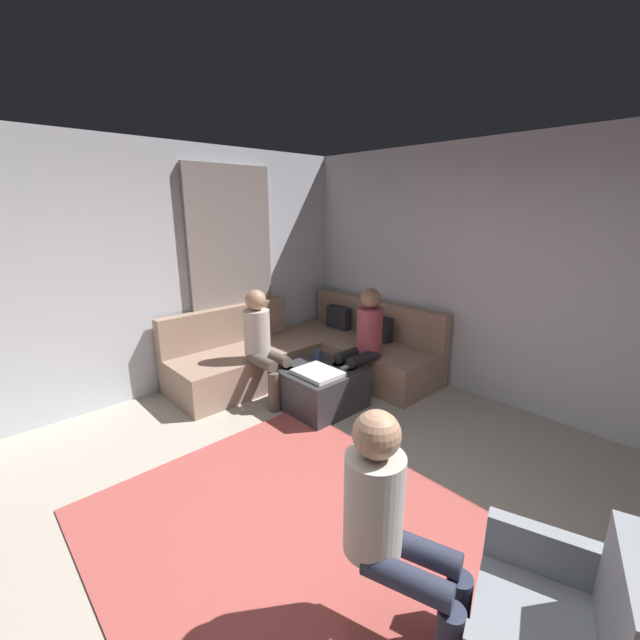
{
  "coord_description": "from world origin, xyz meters",
  "views": [
    {
      "loc": [
        1.46,
        -1.24,
        2.04
      ],
      "look_at": [
        -1.63,
        1.63,
        0.85
      ],
      "focal_mm": 22.74,
      "sensor_mm": 36.0,
      "label": 1
    }
  ],
  "objects_px": {
    "sectional_couch": "(310,353)",
    "coffee_mug": "(318,355)",
    "game_remote": "(347,367)",
    "person_on_couch_side": "(263,341)",
    "person_on_couch_back": "(363,339)",
    "person_on_armchair": "(393,523)",
    "ottoman": "(320,387)"
  },
  "relations": [
    {
      "from": "person_on_armchair",
      "to": "person_on_couch_back",
      "type": "bearing_deg",
      "value": -154.06
    },
    {
      "from": "game_remote",
      "to": "person_on_armchair",
      "type": "distance_m",
      "value": 2.39
    },
    {
      "from": "ottoman",
      "to": "person_on_armchair",
      "type": "xyz_separation_m",
      "value": [
        1.96,
        -1.36,
        0.43
      ]
    },
    {
      "from": "person_on_armchair",
      "to": "person_on_couch_side",
      "type": "bearing_deg",
      "value": -130.67
    },
    {
      "from": "game_remote",
      "to": "person_on_couch_side",
      "type": "height_order",
      "value": "person_on_couch_side"
    },
    {
      "from": "ottoman",
      "to": "game_remote",
      "type": "relative_size",
      "value": 5.07
    },
    {
      "from": "coffee_mug",
      "to": "person_on_armchair",
      "type": "height_order",
      "value": "person_on_armchair"
    },
    {
      "from": "game_remote",
      "to": "person_on_couch_side",
      "type": "relative_size",
      "value": 0.12
    },
    {
      "from": "sectional_couch",
      "to": "person_on_armchair",
      "type": "relative_size",
      "value": 2.16
    },
    {
      "from": "game_remote",
      "to": "person_on_couch_side",
      "type": "xyz_separation_m",
      "value": [
        -0.72,
        -0.55,
        0.23
      ]
    },
    {
      "from": "person_on_couch_back",
      "to": "sectional_couch",
      "type": "bearing_deg",
      "value": 3.86
    },
    {
      "from": "ottoman",
      "to": "game_remote",
      "type": "height_order",
      "value": "game_remote"
    },
    {
      "from": "person_on_couch_side",
      "to": "person_on_armchair",
      "type": "distance_m",
      "value": 2.71
    },
    {
      "from": "person_on_couch_back",
      "to": "person_on_couch_side",
      "type": "xyz_separation_m",
      "value": [
        -0.67,
        -0.85,
        0.0
      ]
    },
    {
      "from": "ottoman",
      "to": "person_on_armchair",
      "type": "height_order",
      "value": "person_on_armchair"
    },
    {
      "from": "game_remote",
      "to": "person_on_couch_back",
      "type": "bearing_deg",
      "value": 99.79
    },
    {
      "from": "game_remote",
      "to": "person_on_couch_side",
      "type": "bearing_deg",
      "value": -142.87
    },
    {
      "from": "coffee_mug",
      "to": "person_on_couch_side",
      "type": "xyz_separation_m",
      "value": [
        -0.32,
        -0.51,
        0.19
      ]
    },
    {
      "from": "coffee_mug",
      "to": "person_on_armchair",
      "type": "xyz_separation_m",
      "value": [
        2.18,
        -1.54,
        0.17
      ]
    },
    {
      "from": "sectional_couch",
      "to": "coffee_mug",
      "type": "distance_m",
      "value": 0.58
    },
    {
      "from": "person_on_armchair",
      "to": "coffee_mug",
      "type": "bearing_deg",
      "value": -143.46
    },
    {
      "from": "sectional_couch",
      "to": "person_on_couch_back",
      "type": "bearing_deg",
      "value": 3.86
    },
    {
      "from": "game_remote",
      "to": "person_on_couch_side",
      "type": "distance_m",
      "value": 0.93
    },
    {
      "from": "sectional_couch",
      "to": "person_on_armchair",
      "type": "bearing_deg",
      "value": -34.7
    },
    {
      "from": "ottoman",
      "to": "coffee_mug",
      "type": "height_order",
      "value": "coffee_mug"
    },
    {
      "from": "person_on_couch_side",
      "to": "person_on_couch_back",
      "type": "bearing_deg",
      "value": 141.95
    },
    {
      "from": "person_on_couch_back",
      "to": "coffee_mug",
      "type": "bearing_deg",
      "value": 45.04
    },
    {
      "from": "game_remote",
      "to": "sectional_couch",
      "type": "bearing_deg",
      "value": 163.8
    },
    {
      "from": "coffee_mug",
      "to": "person_on_couch_side",
      "type": "distance_m",
      "value": 0.63
    },
    {
      "from": "person_on_couch_side",
      "to": "coffee_mug",
      "type": "bearing_deg",
      "value": 147.59
    },
    {
      "from": "sectional_couch",
      "to": "coffee_mug",
      "type": "height_order",
      "value": "sectional_couch"
    },
    {
      "from": "sectional_couch",
      "to": "game_remote",
      "type": "xyz_separation_m",
      "value": [
        0.87,
        -0.25,
        0.15
      ]
    }
  ]
}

